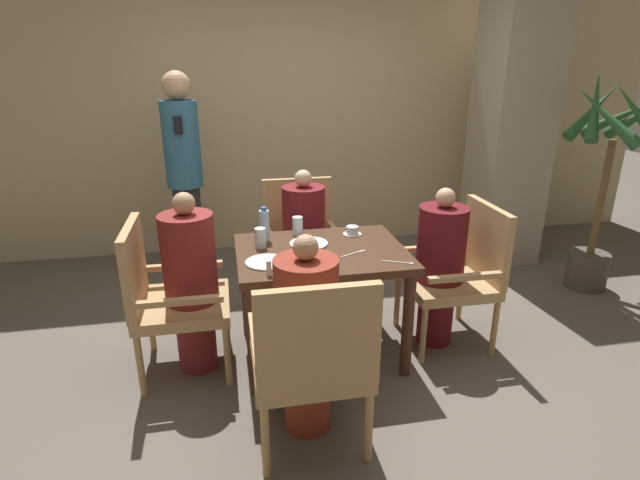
{
  "coord_description": "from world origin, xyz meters",
  "views": [
    {
      "loc": [
        -0.56,
        -2.85,
        1.86
      ],
      "look_at": [
        0.0,
        0.04,
        0.79
      ],
      "focal_mm": 28.0,
      "sensor_mm": 36.0,
      "label": 1
    }
  ],
  "objects_px": {
    "chair_right_side": "(460,269)",
    "chair_near_corner": "(312,356)",
    "diner_in_right_chair": "(440,266)",
    "glass_tall_mid": "(260,238)",
    "glass_tall_near": "(298,226)",
    "diner_in_near_chair": "(307,334)",
    "chair_far_side": "(301,238)",
    "diner_in_far_chair": "(304,239)",
    "diner_in_left_chair": "(191,282)",
    "potted_palm": "(605,188)",
    "chair_left_side": "(167,294)",
    "standing_host": "(184,172)",
    "teacup_with_saucer": "(352,231)",
    "plate_main_right": "(266,262)",
    "water_bottle": "(264,225)",
    "plate_main_left": "(309,244)"
  },
  "relations": [
    {
      "from": "potted_palm",
      "to": "glass_tall_near",
      "type": "height_order",
      "value": "potted_palm"
    },
    {
      "from": "diner_in_right_chair",
      "to": "diner_in_near_chair",
      "type": "bearing_deg",
      "value": -146.06
    },
    {
      "from": "diner_in_left_chair",
      "to": "water_bottle",
      "type": "height_order",
      "value": "diner_in_left_chair"
    },
    {
      "from": "diner_in_left_chair",
      "to": "chair_far_side",
      "type": "distance_m",
      "value": 1.16
    },
    {
      "from": "diner_in_right_chair",
      "to": "glass_tall_mid",
      "type": "xyz_separation_m",
      "value": [
        -1.17,
        0.11,
        0.24
      ]
    },
    {
      "from": "chair_far_side",
      "to": "plate_main_right",
      "type": "distance_m",
      "value": 1.07
    },
    {
      "from": "chair_left_side",
      "to": "glass_tall_near",
      "type": "xyz_separation_m",
      "value": [
        0.85,
        0.3,
        0.28
      ]
    },
    {
      "from": "diner_in_left_chair",
      "to": "potted_palm",
      "type": "height_order",
      "value": "potted_palm"
    },
    {
      "from": "glass_tall_near",
      "to": "diner_in_near_chair",
      "type": "bearing_deg",
      "value": -96.27
    },
    {
      "from": "potted_palm",
      "to": "chair_far_side",
      "type": "bearing_deg",
      "value": 173.91
    },
    {
      "from": "standing_host",
      "to": "potted_palm",
      "type": "relative_size",
      "value": 0.99
    },
    {
      "from": "chair_left_side",
      "to": "diner_in_near_chair",
      "type": "height_order",
      "value": "diner_in_near_chair"
    },
    {
      "from": "chair_right_side",
      "to": "plate_main_right",
      "type": "height_order",
      "value": "chair_right_side"
    },
    {
      "from": "chair_near_corner",
      "to": "plate_main_left",
      "type": "xyz_separation_m",
      "value": [
        0.15,
        0.94,
        0.22
      ]
    },
    {
      "from": "diner_in_left_chair",
      "to": "glass_tall_mid",
      "type": "height_order",
      "value": "diner_in_left_chair"
    },
    {
      "from": "chair_near_corner",
      "to": "chair_far_side",
      "type": "bearing_deg",
      "value": 82.8
    },
    {
      "from": "chair_right_side",
      "to": "chair_near_corner",
      "type": "height_order",
      "value": "same"
    },
    {
      "from": "chair_far_side",
      "to": "diner_in_near_chair",
      "type": "relative_size",
      "value": 0.89
    },
    {
      "from": "water_bottle",
      "to": "chair_near_corner",
      "type": "bearing_deg",
      "value": -83.56
    },
    {
      "from": "diner_in_near_chair",
      "to": "standing_host",
      "type": "height_order",
      "value": "standing_host"
    },
    {
      "from": "diner_in_far_chair",
      "to": "diner_in_right_chair",
      "type": "relative_size",
      "value": 1.01
    },
    {
      "from": "diner_in_far_chair",
      "to": "potted_palm",
      "type": "xyz_separation_m",
      "value": [
        2.45,
        -0.11,
        0.31
      ]
    },
    {
      "from": "chair_far_side",
      "to": "diner_in_far_chair",
      "type": "bearing_deg",
      "value": -90.0
    },
    {
      "from": "diner_in_left_chair",
      "to": "teacup_with_saucer",
      "type": "relative_size",
      "value": 9.11
    },
    {
      "from": "chair_left_side",
      "to": "glass_tall_near",
      "type": "height_order",
      "value": "chair_left_side"
    },
    {
      "from": "chair_right_side",
      "to": "water_bottle",
      "type": "bearing_deg",
      "value": 169.73
    },
    {
      "from": "chair_left_side",
      "to": "diner_in_right_chair",
      "type": "height_order",
      "value": "diner_in_right_chair"
    },
    {
      "from": "chair_far_side",
      "to": "plate_main_right",
      "type": "relative_size",
      "value": 3.92
    },
    {
      "from": "diner_in_far_chair",
      "to": "plate_main_right",
      "type": "relative_size",
      "value": 4.47
    },
    {
      "from": "diner_in_near_chair",
      "to": "chair_near_corner",
      "type": "bearing_deg",
      "value": -90.0
    },
    {
      "from": "diner_in_far_chair",
      "to": "potted_palm",
      "type": "distance_m",
      "value": 2.47
    },
    {
      "from": "diner_in_right_chair",
      "to": "chair_near_corner",
      "type": "bearing_deg",
      "value": -140.62
    },
    {
      "from": "diner_in_far_chair",
      "to": "chair_right_side",
      "type": "height_order",
      "value": "diner_in_far_chair"
    },
    {
      "from": "teacup_with_saucer",
      "to": "chair_far_side",
      "type": "bearing_deg",
      "value": 113.64
    },
    {
      "from": "diner_in_near_chair",
      "to": "teacup_with_saucer",
      "type": "relative_size",
      "value": 8.64
    },
    {
      "from": "diner_in_near_chair",
      "to": "plate_main_left",
      "type": "distance_m",
      "value": 0.82
    },
    {
      "from": "teacup_with_saucer",
      "to": "glass_tall_mid",
      "type": "distance_m",
      "value": 0.64
    },
    {
      "from": "diner_in_left_chair",
      "to": "glass_tall_mid",
      "type": "distance_m",
      "value": 0.5
    },
    {
      "from": "diner_in_far_chair",
      "to": "diner_in_right_chair",
      "type": "bearing_deg",
      "value": -40.34
    },
    {
      "from": "standing_host",
      "to": "potted_palm",
      "type": "bearing_deg",
      "value": -14.97
    },
    {
      "from": "diner_in_far_chair",
      "to": "glass_tall_near",
      "type": "height_order",
      "value": "diner_in_far_chair"
    },
    {
      "from": "diner_in_left_chair",
      "to": "glass_tall_near",
      "type": "xyz_separation_m",
      "value": [
        0.7,
        0.3,
        0.21
      ]
    },
    {
      "from": "diner_in_left_chair",
      "to": "diner_in_near_chair",
      "type": "relative_size",
      "value": 1.05
    },
    {
      "from": "diner_in_far_chair",
      "to": "plate_main_right",
      "type": "bearing_deg",
      "value": -113.12
    },
    {
      "from": "chair_right_side",
      "to": "diner_in_near_chair",
      "type": "relative_size",
      "value": 0.89
    },
    {
      "from": "chair_left_side",
      "to": "teacup_with_saucer",
      "type": "bearing_deg",
      "value": 11.04
    },
    {
      "from": "plate_main_left",
      "to": "diner_in_near_chair",
      "type": "bearing_deg",
      "value": -100.74
    },
    {
      "from": "diner_in_far_chair",
      "to": "glass_tall_mid",
      "type": "relative_size",
      "value": 8.59
    },
    {
      "from": "teacup_with_saucer",
      "to": "chair_near_corner",
      "type": "bearing_deg",
      "value": -113.77
    },
    {
      "from": "diner_in_right_chair",
      "to": "plate_main_left",
      "type": "xyz_separation_m",
      "value": [
        -0.86,
        0.11,
        0.18
      ]
    }
  ]
}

